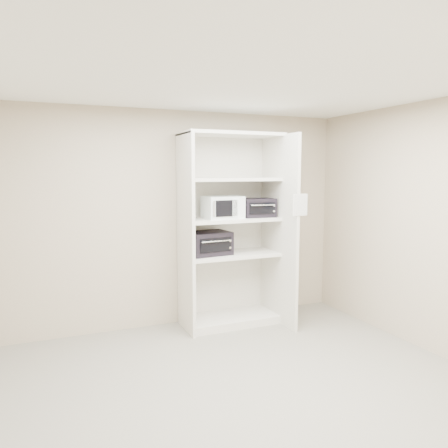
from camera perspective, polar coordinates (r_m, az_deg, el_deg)
name	(u,v)px	position (r m, az deg, el deg)	size (l,w,h in m)	color
floor	(244,393)	(4.13, 2.60, -21.22)	(4.50, 4.00, 0.01)	slate
ceiling	(246,78)	(3.73, 2.84, 18.54)	(4.50, 4.00, 0.01)	white
wall_back	(176,219)	(5.55, -6.24, 0.66)	(4.50, 0.02, 2.70)	#B6A88D
wall_front	(447,312)	(2.12, 27.14, -10.17)	(4.50, 0.02, 2.70)	#B6A88D
wall_right	(439,229)	(5.08, 26.24, -0.58)	(0.02, 4.00, 2.70)	#B6A88D
shelving_unit	(234,236)	(5.53, 1.30, -1.61)	(1.24, 0.92, 2.42)	silver
microwave	(223,207)	(5.41, -0.17, 2.21)	(0.46, 0.35, 0.27)	white
toaster_oven_upper	(257,208)	(5.59, 4.36, 2.15)	(0.41, 0.31, 0.24)	black
toaster_oven_lower	(208,243)	(5.43, -2.06, -2.51)	(0.51, 0.39, 0.28)	black
paper_sign	(300,205)	(5.21, 9.92, 2.49)	(0.20, 0.01, 0.25)	white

